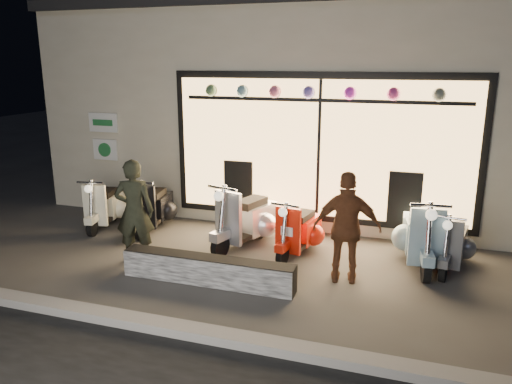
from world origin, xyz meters
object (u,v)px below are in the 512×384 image
graffiti_barrier (208,270)px  man (134,211)px  woman (347,228)px  scooter_silver (249,218)px  scooter_red (301,230)px

graffiti_barrier → man: bearing=163.0°
man → woman: size_ratio=1.01×
graffiti_barrier → woman: size_ratio=1.57×
woman → man: bearing=-3.8°
scooter_silver → scooter_red: bearing=9.8°
scooter_silver → scooter_red: 0.94m
scooter_red → graffiti_barrier: bearing=-110.0°
graffiti_barrier → man: size_ratio=1.55×
graffiti_barrier → scooter_silver: size_ratio=1.64×
scooter_silver → woman: woman is taller
scooter_silver → man: bearing=-120.8°
graffiti_barrier → man: (-1.40, 0.43, 0.61)m
graffiti_barrier → scooter_red: scooter_red is taller
graffiti_barrier → man: 1.59m
scooter_red → woman: (0.87, -0.94, 0.43)m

